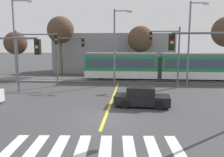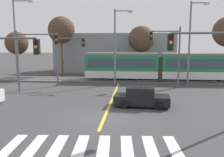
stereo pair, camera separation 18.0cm
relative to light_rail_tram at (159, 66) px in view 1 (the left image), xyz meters
The scene contains 27 objects.
ground_plane 16.27m from the light_rail_tram, 107.95° to the right, with size 200.00×200.00×0.00m, color #3D3D3F.
track_bed 5.35m from the light_rail_tram, behind, with size 120.00×4.00×0.18m, color #56514C.
rail_near 5.34m from the light_rail_tram, behind, with size 120.00×0.08×0.10m, color #939399.
rail_far 5.35m from the light_rail_tram, behind, with size 120.00×0.08×0.10m, color #939399.
light_rail_tram is the anchor object (origin of this frame).
crosswalk_stripe_0 21.82m from the light_rail_tram, 113.94° to the right, with size 0.56×2.80×0.01m, color silver.
crosswalk_stripe_1 21.32m from the light_rail_tram, 111.32° to the right, with size 0.56×2.80×0.01m, color silver.
crosswalk_stripe_2 20.87m from the light_rail_tram, 108.58° to the right, with size 0.56×2.80×0.01m, color silver.
crosswalk_stripe_3 20.47m from the light_rail_tram, 105.73° to the right, with size 0.56×2.80×0.01m, color silver.
crosswalk_stripe_4 20.12m from the light_rail_tram, 102.77° to the right, with size 0.56×2.80×0.01m, color silver.
crosswalk_stripe_5 19.83m from the light_rail_tram, 99.72° to the right, with size 0.56×2.80×0.01m, color silver.
crosswalk_stripe_6 19.59m from the light_rail_tram, 96.58° to the right, with size 0.56×2.80×0.01m, color silver.
crosswalk_stripe_7 19.41m from the light_rail_tram, 93.37° to the right, with size 0.56×2.80×0.01m, color silver.
lane_centre_line 11.16m from the light_rail_tram, 116.96° to the right, with size 0.20×15.57×0.01m, color gold.
sedan_crossing 12.37m from the light_rail_tram, 101.68° to the right, with size 4.30×2.12×1.52m.
traffic_light_mid_left 15.32m from the light_rail_tram, 149.12° to the right, with size 4.25×0.38×6.04m.
traffic_light_near_left 19.89m from the light_rail_tram, 123.54° to the right, with size 3.75×0.38×5.65m.
traffic_light_far_left 11.57m from the light_rail_tram, 158.34° to the right, with size 3.25×0.38×5.93m.
traffic_light_far_right 4.69m from the light_rail_tram, 81.52° to the right, with size 3.25×0.38×6.53m.
traffic_light_near_right 16.67m from the light_rail_tram, 86.08° to the right, with size 3.75×0.38×5.81m.
street_lamp_west 17.56m from the light_rail_tram, behind, with size 2.51×0.28×9.86m.
street_lamp_centre 6.47m from the light_rail_tram, 153.05° to the right, with size 2.11×0.28×8.62m.
street_lamp_east 5.15m from the light_rail_tram, 39.18° to the right, with size 1.99×0.28×9.37m.
bare_tree_far_west 22.24m from the light_rail_tram, 165.54° to the left, with size 3.52×3.52×6.58m.
bare_tree_west 15.08m from the light_rail_tram, 163.38° to the left, with size 3.87×3.87×8.65m.
bare_tree_east 6.22m from the light_rail_tram, 114.81° to the left, with size 3.73×3.73×7.28m.
building_backdrop_far 11.93m from the light_rail_tram, 122.91° to the left, with size 19.45×6.00×6.36m, color gray.
Camera 1 is at (1.80, -14.63, 4.87)m, focal length 38.00 mm.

